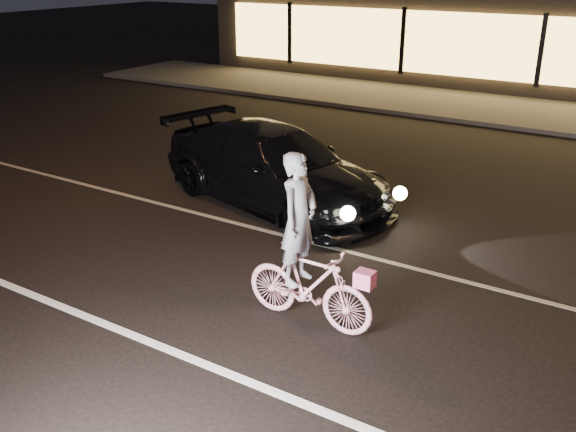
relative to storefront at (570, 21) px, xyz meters
The scene contains 7 objects.
ground 19.09m from the storefront, 90.00° to the right, with size 90.00×90.00×0.00m, color black.
lane_stripe_near 20.58m from the storefront, 90.00° to the right, with size 60.00×0.12×0.01m, color silver.
lane_stripe_far 17.10m from the storefront, 90.00° to the right, with size 60.00×0.10×0.01m, color gray.
sidewalk 6.32m from the storefront, 90.00° to the right, with size 30.00×4.00×0.12m, color #383533.
storefront is the anchor object (origin of this frame).
cyclist 19.13m from the storefront, 88.27° to the right, with size 1.73×0.60×2.18m.
sedan 16.00m from the storefront, 97.29° to the right, with size 5.20×3.10×1.41m.
Camera 1 is at (4.10, -6.11, 4.24)m, focal length 40.00 mm.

